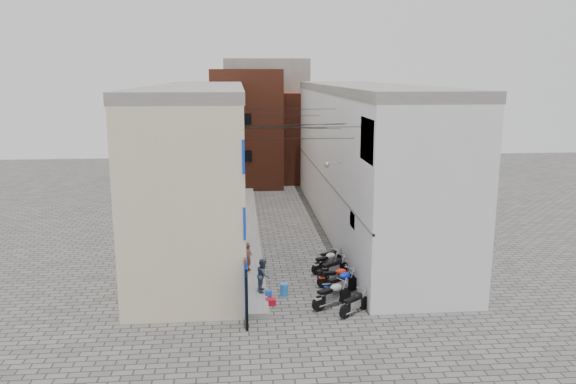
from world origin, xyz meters
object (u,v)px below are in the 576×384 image
object	(u,v)px
motorcycle_g	(331,256)
water_jug_far	(284,290)
person_b	(263,275)
motorcycle_b	(332,293)
motorcycle_f	(327,261)
motorcycle_d	(337,276)
motorcycle_a	(355,302)
motorcycle_e	(333,267)
person_a	(248,257)
water_jug_near	(268,295)
red_crate	(271,302)
motorcycle_c	(341,282)

from	to	relation	value
motorcycle_g	water_jug_far	world-z (taller)	motorcycle_g
person_b	water_jug_far	bearing A→B (deg)	-82.05
motorcycle_b	motorcycle_f	world-z (taller)	motorcycle_b
motorcycle_d	person_b	xyz separation A→B (m)	(-3.42, -0.78, 0.45)
motorcycle_b	person_b	size ratio (longest dim) A/B	1.39
motorcycle_a	motorcycle_e	world-z (taller)	motorcycle_e
person_a	water_jug_near	size ratio (longest dim) A/B	3.06
red_crate	motorcycle_g	bearing A→B (deg)	54.92
motorcycle_b	water_jug_far	size ratio (longest dim) A/B	3.70
water_jug_far	motorcycle_d	bearing A→B (deg)	17.54
motorcycle_a	water_jug_far	size ratio (longest dim) A/B	3.25
motorcycle_b	person_b	distance (m)	3.18
motorcycle_e	motorcycle_b	bearing A→B (deg)	-48.25
person_b	water_jug_far	size ratio (longest dim) A/B	2.67
motorcycle_f	person_a	world-z (taller)	person_a
motorcycle_g	water_jug_far	size ratio (longest dim) A/B	3.02
motorcycle_f	motorcycle_g	size ratio (longest dim) A/B	1.17
motorcycle_e	person_a	size ratio (longest dim) A/B	1.44
motorcycle_d	motorcycle_b	bearing A→B (deg)	-19.87
motorcycle_a	red_crate	bearing A→B (deg)	-148.99
motorcycle_a	red_crate	xyz separation A→B (m)	(-3.39, 1.20, -0.39)
water_jug_near	red_crate	distance (m)	0.50
motorcycle_a	motorcycle_c	world-z (taller)	motorcycle_c
motorcycle_g	water_jug_near	world-z (taller)	motorcycle_g
motorcycle_g	water_jug_near	xyz separation A→B (m)	(-3.44, -4.33, -0.25)
motorcycle_b	motorcycle_e	xyz separation A→B (m)	(0.61, 3.28, 0.00)
motorcycle_e	person_b	distance (m)	3.94
motorcycle_d	water_jug_near	bearing A→B (deg)	-73.32
motorcycle_c	motorcycle_e	world-z (taller)	motorcycle_c
motorcycle_a	motorcycle_b	world-z (taller)	motorcycle_b
motorcycle_g	water_jug_near	distance (m)	5.54
motorcycle_d	motorcycle_a	bearing A→B (deg)	-0.37
motorcycle_c	person_a	size ratio (longest dim) A/B	1.47
motorcycle_g	person_b	world-z (taller)	person_b
water_jug_near	water_jug_far	distance (m)	0.87
motorcycle_b	person_a	xyz separation A→B (m)	(-3.43, 4.00, 0.37)
motorcycle_e	motorcycle_f	bearing A→B (deg)	150.56
motorcycle_e	person_a	xyz separation A→B (m)	(-4.05, 0.72, 0.37)
motorcycle_b	water_jug_far	distance (m)	2.38
motorcycle_d	water_jug_far	distance (m)	2.63
motorcycle_a	motorcycle_b	bearing A→B (deg)	-172.92
motorcycle_b	motorcycle_e	size ratio (longest dim) A/B	0.99
motorcycle_c	motorcycle_f	world-z (taller)	motorcycle_c
person_a	person_b	world-z (taller)	person_b
motorcycle_b	motorcycle_d	size ratio (longest dim) A/B	1.10
motorcycle_g	water_jug_near	bearing A→B (deg)	-64.56
motorcycle_f	person_b	xyz separation A→B (m)	(-3.30, -2.86, 0.42)
motorcycle_b	motorcycle_d	xyz separation A→B (m)	(0.59, 2.18, -0.06)
motorcycle_a	water_jug_far	bearing A→B (deg)	-167.97
water_jug_far	motorcycle_e	bearing A→B (deg)	36.77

